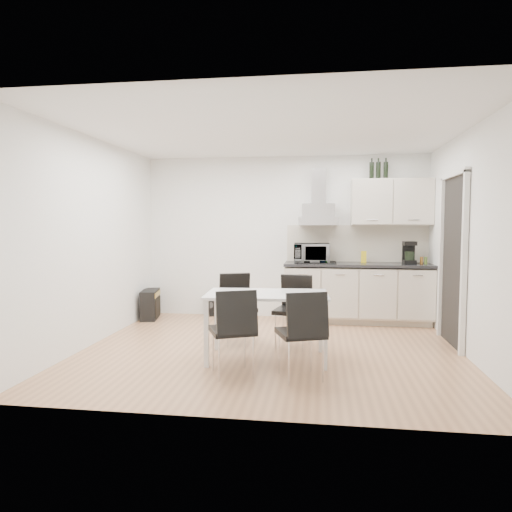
{
  "coord_description": "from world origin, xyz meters",
  "views": [
    {
      "loc": [
        0.58,
        -5.4,
        1.52
      ],
      "look_at": [
        -0.25,
        0.49,
        1.1
      ],
      "focal_mm": 32.0,
      "sensor_mm": 36.0,
      "label": 1
    }
  ],
  "objects_px": {
    "dining_table": "(267,301)",
    "chair_near_left": "(232,331)",
    "kitchenette": "(359,269)",
    "chair_near_right": "(301,334)",
    "floor_speaker": "(211,307)",
    "guitar_amp": "(150,304)",
    "chair_far_left": "(238,309)",
    "chair_far_right": "(293,312)"
  },
  "relations": [
    {
      "from": "chair_far_left",
      "to": "guitar_amp",
      "type": "bearing_deg",
      "value": -60.92
    },
    {
      "from": "chair_far_right",
      "to": "chair_near_left",
      "type": "height_order",
      "value": "same"
    },
    {
      "from": "chair_far_right",
      "to": "floor_speaker",
      "type": "distance_m",
      "value": 2.29
    },
    {
      "from": "kitchenette",
      "to": "chair_near_right",
      "type": "xyz_separation_m",
      "value": [
        -0.78,
        -2.72,
        -0.39
      ]
    },
    {
      "from": "dining_table",
      "to": "chair_near_left",
      "type": "bearing_deg",
      "value": -120.17
    },
    {
      "from": "chair_near_right",
      "to": "chair_near_left",
      "type": "bearing_deg",
      "value": 157.83
    },
    {
      "from": "floor_speaker",
      "to": "kitchenette",
      "type": "bearing_deg",
      "value": -24.26
    },
    {
      "from": "chair_far_right",
      "to": "chair_near_right",
      "type": "bearing_deg",
      "value": 108.61
    },
    {
      "from": "dining_table",
      "to": "chair_near_right",
      "type": "relative_size",
      "value": 1.58
    },
    {
      "from": "chair_near_left",
      "to": "chair_near_right",
      "type": "height_order",
      "value": "same"
    },
    {
      "from": "guitar_amp",
      "to": "chair_far_right",
      "type": "bearing_deg",
      "value": -41.43
    },
    {
      "from": "kitchenette",
      "to": "dining_table",
      "type": "bearing_deg",
      "value": -118.97
    },
    {
      "from": "chair_near_right",
      "to": "floor_speaker",
      "type": "relative_size",
      "value": 2.92
    },
    {
      "from": "guitar_amp",
      "to": "floor_speaker",
      "type": "relative_size",
      "value": 1.96
    },
    {
      "from": "kitchenette",
      "to": "chair_far_right",
      "type": "distance_m",
      "value": 1.88
    },
    {
      "from": "dining_table",
      "to": "chair_far_left",
      "type": "bearing_deg",
      "value": 121.18
    },
    {
      "from": "guitar_amp",
      "to": "floor_speaker",
      "type": "bearing_deg",
      "value": 10.71
    },
    {
      "from": "chair_far_right",
      "to": "chair_near_right",
      "type": "xyz_separation_m",
      "value": [
        0.15,
        -1.13,
        0.0
      ]
    },
    {
      "from": "dining_table",
      "to": "floor_speaker",
      "type": "distance_m",
      "value": 2.64
    },
    {
      "from": "kitchenette",
      "to": "chair_near_left",
      "type": "xyz_separation_m",
      "value": [
        -1.46,
        -2.7,
        -0.39
      ]
    },
    {
      "from": "dining_table",
      "to": "guitar_amp",
      "type": "distance_m",
      "value": 2.9
    },
    {
      "from": "guitar_amp",
      "to": "floor_speaker",
      "type": "xyz_separation_m",
      "value": [
        0.91,
        0.37,
        -0.08
      ]
    },
    {
      "from": "chair_far_left",
      "to": "chair_far_right",
      "type": "distance_m",
      "value": 0.71
    },
    {
      "from": "guitar_amp",
      "to": "kitchenette",
      "type": "bearing_deg",
      "value": -7.68
    },
    {
      "from": "dining_table",
      "to": "chair_near_right",
      "type": "distance_m",
      "value": 0.74
    },
    {
      "from": "chair_near_right",
      "to": "floor_speaker",
      "type": "xyz_separation_m",
      "value": [
        -1.6,
        2.88,
        -0.29
      ]
    },
    {
      "from": "dining_table",
      "to": "chair_far_right",
      "type": "height_order",
      "value": "chair_far_right"
    },
    {
      "from": "dining_table",
      "to": "chair_near_left",
      "type": "distance_m",
      "value": 0.67
    },
    {
      "from": "kitchenette",
      "to": "dining_table",
      "type": "xyz_separation_m",
      "value": [
        -1.18,
        -2.13,
        -0.17
      ]
    },
    {
      "from": "dining_table",
      "to": "floor_speaker",
      "type": "height_order",
      "value": "dining_table"
    },
    {
      "from": "floor_speaker",
      "to": "guitar_amp",
      "type": "bearing_deg",
      "value": -178.38
    },
    {
      "from": "chair_far_right",
      "to": "guitar_amp",
      "type": "distance_m",
      "value": 2.75
    },
    {
      "from": "chair_far_left",
      "to": "chair_near_left",
      "type": "relative_size",
      "value": 1.0
    },
    {
      "from": "chair_far_right",
      "to": "guitar_amp",
      "type": "bearing_deg",
      "value": -18.93
    },
    {
      "from": "kitchenette",
      "to": "chair_near_right",
      "type": "bearing_deg",
      "value": -106.05
    },
    {
      "from": "kitchenette",
      "to": "chair_far_left",
      "type": "relative_size",
      "value": 2.86
    },
    {
      "from": "floor_speaker",
      "to": "chair_near_left",
      "type": "bearing_deg",
      "value": -92.54
    },
    {
      "from": "kitchenette",
      "to": "guitar_amp",
      "type": "xyz_separation_m",
      "value": [
        -3.3,
        -0.2,
        -0.6
      ]
    },
    {
      "from": "chair_near_left",
      "to": "floor_speaker",
      "type": "height_order",
      "value": "chair_near_left"
    },
    {
      "from": "chair_near_right",
      "to": "chair_far_left",
      "type": "bearing_deg",
      "value": 103.94
    },
    {
      "from": "chair_far_left",
      "to": "chair_near_right",
      "type": "height_order",
      "value": "same"
    },
    {
      "from": "dining_table",
      "to": "guitar_amp",
      "type": "relative_size",
      "value": 2.35
    }
  ]
}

